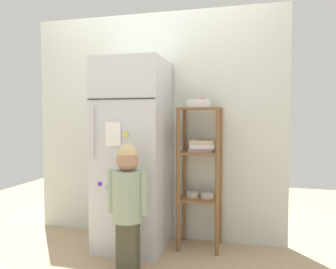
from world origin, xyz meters
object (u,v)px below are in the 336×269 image
pantry_shelf_unit (200,164)px  fruit_bin (201,103)px  refrigerator (133,154)px  child_standing (128,195)px

pantry_shelf_unit → fruit_bin: size_ratio=6.58×
pantry_shelf_unit → fruit_bin: 0.55m
refrigerator → child_standing: refrigerator is taller
refrigerator → pantry_shelf_unit: bearing=12.4°
pantry_shelf_unit → fruit_bin: bearing=44.2°
child_standing → fruit_bin: size_ratio=5.09×
refrigerator → fruit_bin: refrigerator is taller
refrigerator → fruit_bin: (0.60, 0.14, 0.46)m
child_standing → refrigerator: bearing=105.9°
child_standing → pantry_shelf_unit: pantry_shelf_unit is taller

